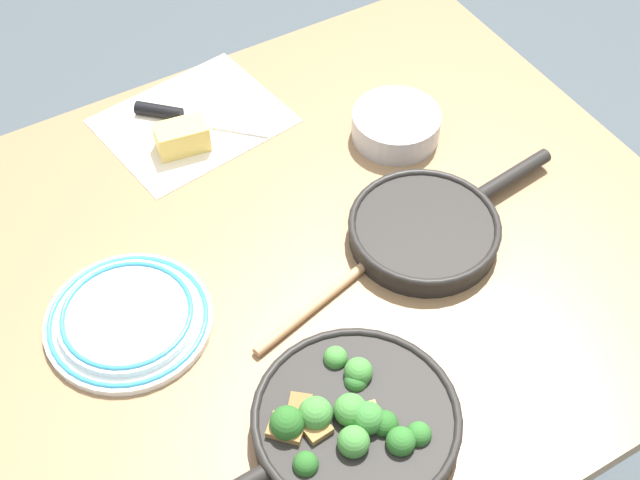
{
  "coord_description": "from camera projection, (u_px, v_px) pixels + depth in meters",
  "views": [
    {
      "loc": [
        -0.45,
        -0.76,
        1.82
      ],
      "look_at": [
        0.0,
        0.0,
        0.77
      ],
      "focal_mm": 50.0,
      "sensor_mm": 36.0,
      "label": 1
    }
  ],
  "objects": [
    {
      "name": "skillet_eggs",
      "position": [
        426.0,
        229.0,
        1.39
      ],
      "size": [
        0.39,
        0.24,
        0.04
      ],
      "rotation": [
        0.0,
        0.0,
        0.12
      ],
      "color": "black",
      "rests_on": "dining_table_red"
    },
    {
      "name": "prep_bowl_steel",
      "position": [
        396.0,
        125.0,
        1.53
      ],
      "size": [
        0.15,
        0.15,
        0.05
      ],
      "color": "#B7B7BC",
      "rests_on": "dining_table_red"
    },
    {
      "name": "grater_knife",
      "position": [
        182.0,
        116.0,
        1.57
      ],
      "size": [
        0.19,
        0.19,
        0.02
      ],
      "rotation": [
        0.0,
        0.0,
        5.51
      ],
      "color": "silver",
      "rests_on": "dining_table_red"
    },
    {
      "name": "dinner_plate_stack",
      "position": [
        128.0,
        318.0,
        1.29
      ],
      "size": [
        0.25,
        0.25,
        0.03
      ],
      "color": "white",
      "rests_on": "dining_table_red"
    },
    {
      "name": "dining_table_red",
      "position": [
        320.0,
        280.0,
        1.45
      ],
      "size": [
        1.15,
        1.01,
        0.75
      ],
      "color": "olive",
      "rests_on": "ground_plane"
    },
    {
      "name": "wooden_spoon",
      "position": [
        360.0,
        269.0,
        1.35
      ],
      "size": [
        0.34,
        0.11,
        0.02
      ],
      "rotation": [
        0.0,
        0.0,
        0.25
      ],
      "color": "tan",
      "rests_on": "dining_table_red"
    },
    {
      "name": "ground_plane",
      "position": [
        320.0,
        466.0,
        1.97
      ],
      "size": [
        14.0,
        14.0,
        0.0
      ],
      "primitive_type": "plane",
      "color": "#424C51"
    },
    {
      "name": "parchment_sheet",
      "position": [
        193.0,
        121.0,
        1.58
      ],
      "size": [
        0.34,
        0.29,
        0.0
      ],
      "color": "beige",
      "rests_on": "dining_table_red"
    },
    {
      "name": "cheese_block",
      "position": [
        182.0,
        138.0,
        1.51
      ],
      "size": [
        0.09,
        0.06,
        0.05
      ],
      "color": "#E0C15B",
      "rests_on": "dining_table_red"
    },
    {
      "name": "skillet_broccoli",
      "position": [
        351.0,
        422.0,
        1.16
      ],
      "size": [
        0.4,
        0.28,
        0.07
      ],
      "rotation": [
        0.0,
        0.0,
        3.17
      ],
      "color": "black",
      "rests_on": "dining_table_red"
    }
  ]
}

